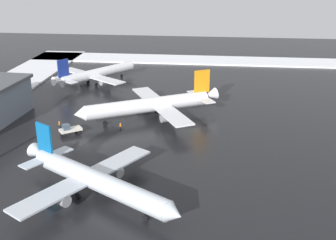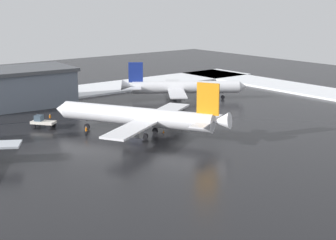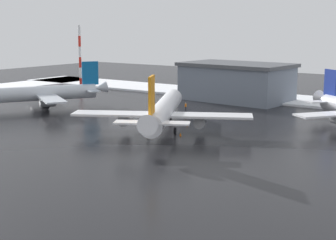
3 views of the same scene
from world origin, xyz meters
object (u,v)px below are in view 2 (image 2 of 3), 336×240
pushback_tug (42,122)px  ground_crew_beside_wing (86,131)px  ground_crew_mid_apron (50,118)px  cargo_hangar (18,87)px  traffic_cone_near_nose (123,126)px  traffic_cone_mid_line (163,131)px  airplane_parked_starboard (183,87)px  airplane_distant_tail (140,117)px

pushback_tug → ground_crew_beside_wing: (-3.80, 10.29, -0.31)m
ground_crew_mid_apron → pushback_tug: bearing=40.1°
pushback_tug → cargo_hangar: cargo_hangar is taller
ground_crew_mid_apron → cargo_hangar: cargo_hangar is taller
pushback_tug → traffic_cone_near_nose: size_ratio=9.09×
traffic_cone_near_nose → traffic_cone_mid_line: bearing=116.1°
traffic_cone_near_nose → ground_crew_mid_apron: bearing=-55.5°
airplane_parked_starboard → ground_crew_mid_apron: (36.44, 1.47, -2.11)m
airplane_parked_starboard → traffic_cone_near_nose: 31.19m
cargo_hangar → traffic_cone_near_nose: bearing=107.1°
pushback_tug → ground_crew_beside_wing: bearing=163.3°
pushback_tug → airplane_parked_starboard: bearing=-119.9°
airplane_distant_tail → airplane_parked_starboard: bearing=-81.9°
airplane_parked_starboard → traffic_cone_near_nose: size_ratio=49.08×
ground_crew_mid_apron → ground_crew_beside_wing: bearing=86.0°
ground_crew_mid_apron → traffic_cone_mid_line: size_ratio=3.11×
cargo_hangar → ground_crew_mid_apron: bearing=89.7°
pushback_tug → ground_crew_beside_wing: size_ratio=2.92×
ground_crew_beside_wing → traffic_cone_near_nose: ground_crew_beside_wing is taller
pushback_tug → traffic_cone_mid_line: (-16.11, 17.47, -1.01)m
airplane_distant_tail → cargo_hangar: airplane_distant_tail is taller
pushback_tug → cargo_hangar: (-4.74, -22.70, 3.16)m
airplane_distant_tail → traffic_cone_near_nose: size_ratio=58.93×
airplane_distant_tail → pushback_tug: bearing=7.4°
ground_crew_beside_wing → airplane_parked_starboard: bearing=142.7°
traffic_cone_near_nose → traffic_cone_mid_line: (-3.86, 7.89, 0.00)m
cargo_hangar → traffic_cone_mid_line: bearing=109.8°
airplane_parked_starboard → pushback_tug: size_ratio=5.40×
airplane_parked_starboard → ground_crew_beside_wing: (35.93, 15.19, -2.11)m
airplane_parked_starboard → ground_crew_beside_wing: size_ratio=15.79×
pushback_tug → traffic_cone_mid_line: size_ratio=9.09×
cargo_hangar → airplane_distant_tail: bearing=104.2°
traffic_cone_near_nose → airplane_parked_starboard: bearing=-152.2°
traffic_cone_near_nose → pushback_tug: bearing=-38.0°
pushback_tug → traffic_cone_mid_line: pushback_tug is taller
pushback_tug → traffic_cone_near_nose: 15.58m
airplane_distant_tail → airplane_parked_starboard: size_ratio=1.20×
cargo_hangar → traffic_cone_near_nose: size_ratio=47.26×
pushback_tug → traffic_cone_near_nose: (-12.25, 9.58, -1.01)m
cargo_hangar → traffic_cone_mid_line: size_ratio=47.26×
ground_crew_mid_apron → airplane_distant_tail: bearing=107.3°
ground_crew_beside_wing → ground_crew_mid_apron: (0.50, -13.72, 0.00)m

